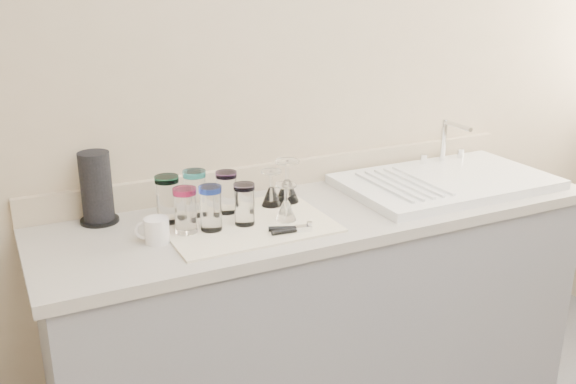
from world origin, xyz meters
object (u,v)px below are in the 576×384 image
sink_unit (446,181)px  paper_towel_roll (97,188)px  tumbler_purple (227,192)px  white_mug (156,230)px  tumbler_blue (211,208)px  goblet_front_left (286,208)px  goblet_back_right (287,188)px  tumbler_cyan (195,193)px  tumbler_magenta (185,210)px  can_opener (291,229)px  tumbler_lavender (244,204)px  goblet_back_left (271,194)px  tumbler_teal (168,199)px

sink_unit → paper_towel_roll: 1.33m
tumbler_purple → white_mug: tumbler_purple is taller
tumbler_blue → paper_towel_roll: size_ratio=0.61×
tumbler_blue → goblet_front_left: size_ratio=1.16×
tumbler_purple → sink_unit: bearing=-5.5°
goblet_front_left → paper_towel_roll: size_ratio=0.52×
goblet_back_right → tumbler_cyan: bearing=176.9°
tumbler_magenta → white_mug: size_ratio=1.27×
goblet_back_right → can_opener: bearing=-113.7°
sink_unit → tumbler_magenta: sink_unit is taller
tumbler_lavender → can_opener: bearing=-50.1°
tumbler_blue → can_opener: bearing=-30.6°
tumbler_lavender → white_mug: 0.30m
goblet_back_left → white_mug: goblet_back_left is taller
tumbler_cyan → white_mug: (-0.18, -0.16, -0.05)m
sink_unit → tumbler_purple: size_ratio=5.55×
tumbler_magenta → goblet_front_left: tumbler_magenta is taller
tumbler_lavender → tumbler_teal: bearing=148.8°
tumbler_teal → tumbler_blue: (0.10, -0.13, -0.01)m
tumbler_purple → can_opener: (0.12, -0.26, -0.07)m
tumbler_magenta → tumbler_blue: size_ratio=1.01×
tumbler_teal → can_opener: 0.43m
tumbler_teal → goblet_back_right: (0.45, 0.00, -0.03)m
goblet_back_left → goblet_back_right: 0.07m
goblet_front_left → sink_unit: bearing=5.4°
tumbler_lavender → can_opener: 0.18m
can_opener → white_mug: size_ratio=1.18×
goblet_back_right → paper_towel_roll: paper_towel_roll is taller
sink_unit → goblet_back_right: bearing=171.8°
sink_unit → tumbler_teal: 1.11m
white_mug → goblet_front_left: bearing=-3.3°
goblet_front_left → white_mug: size_ratio=1.08×
tumbler_blue → goblet_front_left: (0.26, -0.03, -0.03)m
tumbler_lavender → goblet_back_right: bearing=31.4°
tumbler_lavender → goblet_back_right: goblet_back_right is taller
tumbler_cyan → goblet_back_left: tumbler_cyan is taller
tumbler_magenta → goblet_back_left: bearing=16.8°
tumbler_purple → paper_towel_roll: paper_towel_roll is taller
tumbler_purple → tumbler_magenta: size_ratio=0.98×
goblet_front_left → can_opener: size_ratio=0.92×
paper_towel_roll → goblet_back_left: bearing=-12.6°
tumbler_blue → white_mug: bearing=-178.7°
goblet_back_right → goblet_front_left: goblet_back_right is taller
tumbler_cyan → goblet_back_right: bearing=-3.1°
can_opener → white_mug: 0.43m
tumbler_lavender → white_mug: tumbler_lavender is taller
tumbler_teal → can_opener: tumbler_teal is taller
tumbler_magenta → tumbler_lavender: tumbler_magenta is taller
paper_towel_roll → tumbler_cyan: bearing=-17.6°
paper_towel_roll → goblet_front_left: bearing=-26.3°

